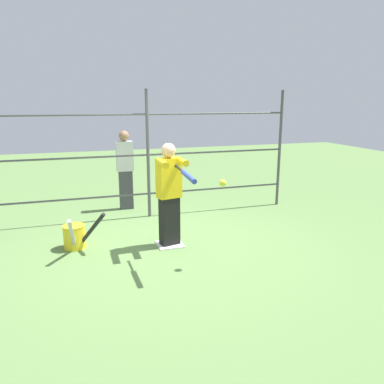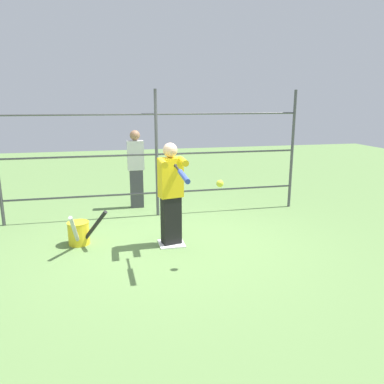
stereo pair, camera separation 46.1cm
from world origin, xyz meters
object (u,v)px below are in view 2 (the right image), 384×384
at_px(baseball_bat_swinging, 182,175).
at_px(bystander_behind_fence, 136,168).
at_px(softball_in_flight, 220,184).
at_px(batter, 171,191).
at_px(bat_bucket, 79,232).

bearing_deg(baseball_bat_swinging, bystander_behind_fence, -83.75).
height_order(softball_in_flight, bystander_behind_fence, bystander_behind_fence).
distance_m(batter, bystander_behind_fence, 2.32).
xyz_separation_m(batter, softball_in_flight, (-0.51, 0.91, 0.29)).
xyz_separation_m(softball_in_flight, bat_bucket, (1.93, -1.23, -0.97)).
bearing_deg(softball_in_flight, bat_bucket, -32.45).
height_order(baseball_bat_swinging, softball_in_flight, baseball_bat_swinging).
bearing_deg(bat_bucket, softball_in_flight, 147.55).
distance_m(batter, baseball_bat_swinging, 1.02).
xyz_separation_m(baseball_bat_swinging, bystander_behind_fence, (0.35, -3.22, -0.45)).
relative_size(baseball_bat_swinging, softball_in_flight, 8.92).
relative_size(bat_bucket, bystander_behind_fence, 0.47).
relative_size(batter, softball_in_flight, 16.88).
height_order(softball_in_flight, bat_bucket, softball_in_flight).
xyz_separation_m(batter, baseball_bat_swinging, (0.00, 0.93, 0.43)).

